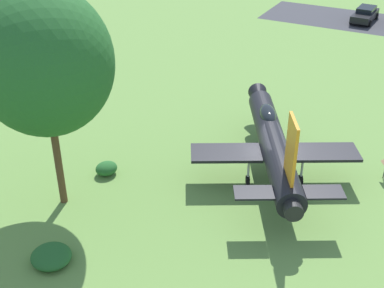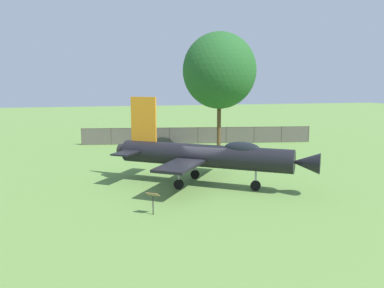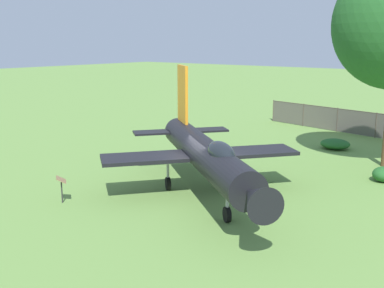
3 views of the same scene
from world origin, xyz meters
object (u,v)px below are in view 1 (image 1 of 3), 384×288
shrub_by_tree (106,168)px  shrub_near_fence (51,256)px  shade_tree (43,61)px  parked_car_black (365,14)px  display_jet (273,141)px

shrub_by_tree → shrub_near_fence: bearing=-139.5°
shade_tree → shrub_by_tree: 7.83m
shade_tree → parked_car_black: 40.36m
shrub_by_tree → parked_car_black: size_ratio=0.24×
display_jet → shrub_by_tree: 9.19m
display_jet → parked_car_black: display_jet is taller
shrub_by_tree → display_jet: bearing=-36.4°
display_jet → shrub_by_tree: (-7.29, 5.37, -1.59)m
shrub_by_tree → parked_car_black: parked_car_black is taller
shrub_near_fence → shrub_by_tree: size_ratio=1.51×
shrub_near_fence → parked_car_black: size_ratio=0.37×
display_jet → shrub_by_tree: bearing=91.2°
shade_tree → shrub_near_fence: size_ratio=5.94×
display_jet → parked_car_black: bearing=-26.1°
shrub_near_fence → parked_car_black: bearing=17.9°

